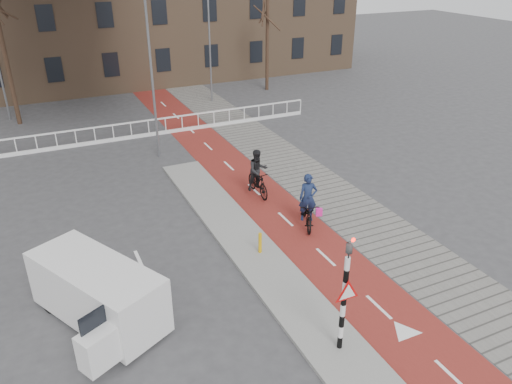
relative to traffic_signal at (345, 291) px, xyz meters
name	(u,v)px	position (x,y,z in m)	size (l,w,h in m)	color
ground	(319,302)	(0.60, 2.02, -1.99)	(120.00, 120.00, 0.00)	#38383A
bike_lane	(237,173)	(2.10, 12.02, -1.98)	(2.50, 60.00, 0.01)	maroon
sidewalk	(288,164)	(4.90, 12.02, -1.98)	(3.00, 60.00, 0.01)	slate
curb_island	(246,242)	(-0.10, 6.02, -1.93)	(1.80, 16.00, 0.12)	gray
traffic_signal	(345,291)	(0.00, 0.00, 0.00)	(0.80, 0.80, 3.68)	black
bollard	(260,243)	(0.07, 5.14, -1.48)	(0.12, 0.12, 0.77)	#D09B0B
cyclist_near	(307,208)	(2.65, 6.28, -1.26)	(1.47, 2.20, 2.15)	black
cyclist_far	(258,177)	(2.04, 9.51, -1.12)	(0.91, 1.97, 2.09)	black
van	(98,291)	(-5.60, 4.07, -1.01)	(3.52, 4.62, 1.85)	silver
railing	(77,141)	(-4.40, 19.02, -1.68)	(28.00, 0.10, 0.99)	silver
tree_mid	(5,57)	(-7.09, 24.65, 2.09)	(0.27, 0.27, 8.16)	black
tree_right	(267,46)	(10.39, 25.56, 1.27)	(0.24, 0.24, 6.51)	black
streetlight_near	(152,80)	(-0.70, 15.78, 2.02)	(0.12, 0.12, 8.03)	slate
streetlight_right	(210,45)	(5.44, 24.35, 1.90)	(0.12, 0.12, 7.78)	slate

